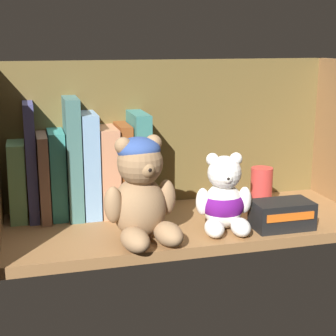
{
  "coord_description": "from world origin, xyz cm",
  "views": [
    {
      "loc": [
        -28.89,
        -91.9,
        36.21
      ],
      "look_at": [
        -3.84,
        0.0,
        12.74
      ],
      "focal_mm": 56.34,
      "sensor_mm": 36.0,
      "label": 1
    }
  ],
  "objects_px": {
    "book_1": "(31,161)",
    "book_2": "(43,175)",
    "book_6": "(107,169)",
    "pillar_candle": "(261,188)",
    "teddy_bear_smaller": "(224,200)",
    "book_7": "(123,167)",
    "book_3": "(57,173)",
    "small_product_box": "(282,215)",
    "teddy_bear_larger": "(141,192)",
    "book_8": "(137,161)",
    "book_0": "(17,181)",
    "book_5": "(89,163)",
    "book_4": "(72,157)"
  },
  "relations": [
    {
      "from": "book_0",
      "to": "book_8",
      "type": "distance_m",
      "value": 0.24
    },
    {
      "from": "book_1",
      "to": "small_product_box",
      "type": "bearing_deg",
      "value": -22.56
    },
    {
      "from": "book_5",
      "to": "book_7",
      "type": "bearing_deg",
      "value": 0.0
    },
    {
      "from": "pillar_candle",
      "to": "teddy_bear_larger",
      "type": "bearing_deg",
      "value": -159.27
    },
    {
      "from": "teddy_bear_smaller",
      "to": "book_5",
      "type": "bearing_deg",
      "value": 144.49
    },
    {
      "from": "book_4",
      "to": "teddy_bear_smaller",
      "type": "bearing_deg",
      "value": -32.03
    },
    {
      "from": "book_1",
      "to": "pillar_candle",
      "type": "distance_m",
      "value": 0.46
    },
    {
      "from": "book_5",
      "to": "teddy_bear_larger",
      "type": "bearing_deg",
      "value": -68.19
    },
    {
      "from": "book_7",
      "to": "small_product_box",
      "type": "relative_size",
      "value": 1.64
    },
    {
      "from": "book_3",
      "to": "pillar_candle",
      "type": "relative_size",
      "value": 1.98
    },
    {
      "from": "book_3",
      "to": "book_6",
      "type": "height_order",
      "value": "book_6"
    },
    {
      "from": "book_6",
      "to": "pillar_candle",
      "type": "relative_size",
      "value": 2.02
    },
    {
      "from": "book_1",
      "to": "book_8",
      "type": "xyz_separation_m",
      "value": [
        0.21,
        0.0,
        -0.01
      ]
    },
    {
      "from": "pillar_candle",
      "to": "book_0",
      "type": "bearing_deg",
      "value": 172.13
    },
    {
      "from": "book_7",
      "to": "pillar_candle",
      "type": "bearing_deg",
      "value": -13.58
    },
    {
      "from": "book_1",
      "to": "book_2",
      "type": "distance_m",
      "value": 0.04
    },
    {
      "from": "book_6",
      "to": "teddy_bear_larger",
      "type": "height_order",
      "value": "teddy_bear_larger"
    },
    {
      "from": "book_3",
      "to": "teddy_bear_smaller",
      "type": "bearing_deg",
      "value": -29.19
    },
    {
      "from": "book_8",
      "to": "book_7",
      "type": "bearing_deg",
      "value": 180.0
    },
    {
      "from": "book_3",
      "to": "book_4",
      "type": "bearing_deg",
      "value": 0.0
    },
    {
      "from": "book_8",
      "to": "book_6",
      "type": "bearing_deg",
      "value": 180.0
    },
    {
      "from": "book_3",
      "to": "book_7",
      "type": "xyz_separation_m",
      "value": [
        0.13,
        0.0,
        0.0
      ]
    },
    {
      "from": "teddy_bear_smaller",
      "to": "book_8",
      "type": "bearing_deg",
      "value": 128.38
    },
    {
      "from": "book_0",
      "to": "teddy_bear_smaller",
      "type": "distance_m",
      "value": 0.4
    },
    {
      "from": "book_3",
      "to": "book_4",
      "type": "relative_size",
      "value": 0.73
    },
    {
      "from": "book_7",
      "to": "pillar_candle",
      "type": "distance_m",
      "value": 0.29
    },
    {
      "from": "book_5",
      "to": "teddy_bear_smaller",
      "type": "xyz_separation_m",
      "value": [
        0.22,
        -0.16,
        -0.05
      ]
    },
    {
      "from": "teddy_bear_smaller",
      "to": "small_product_box",
      "type": "xyz_separation_m",
      "value": [
        0.11,
        -0.02,
        -0.03
      ]
    },
    {
      "from": "book_6",
      "to": "book_7",
      "type": "bearing_deg",
      "value": 0.0
    },
    {
      "from": "book_3",
      "to": "book_2",
      "type": "bearing_deg",
      "value": 180.0
    },
    {
      "from": "book_0",
      "to": "book_2",
      "type": "distance_m",
      "value": 0.05
    },
    {
      "from": "book_1",
      "to": "book_2",
      "type": "bearing_deg",
      "value": 0.0
    },
    {
      "from": "book_0",
      "to": "book_4",
      "type": "xyz_separation_m",
      "value": [
        0.11,
        0.0,
        0.04
      ]
    },
    {
      "from": "book_8",
      "to": "teddy_bear_smaller",
      "type": "distance_m",
      "value": 0.21
    },
    {
      "from": "book_2",
      "to": "book_3",
      "type": "distance_m",
      "value": 0.03
    },
    {
      "from": "book_2",
      "to": "teddy_bear_larger",
      "type": "relative_size",
      "value": 0.91
    },
    {
      "from": "book_1",
      "to": "book_2",
      "type": "height_order",
      "value": "book_1"
    },
    {
      "from": "teddy_bear_larger",
      "to": "teddy_bear_smaller",
      "type": "relative_size",
      "value": 1.28
    },
    {
      "from": "book_2",
      "to": "book_5",
      "type": "relative_size",
      "value": 0.82
    },
    {
      "from": "book_4",
      "to": "book_7",
      "type": "height_order",
      "value": "book_4"
    },
    {
      "from": "book_1",
      "to": "book_7",
      "type": "relative_size",
      "value": 1.27
    },
    {
      "from": "book_2",
      "to": "book_7",
      "type": "bearing_deg",
      "value": 0.0
    },
    {
      "from": "book_8",
      "to": "pillar_candle",
      "type": "distance_m",
      "value": 0.26
    },
    {
      "from": "teddy_bear_larger",
      "to": "book_2",
      "type": "bearing_deg",
      "value": 132.65
    },
    {
      "from": "book_6",
      "to": "book_1",
      "type": "bearing_deg",
      "value": 180.0
    },
    {
      "from": "book_2",
      "to": "teddy_bear_smaller",
      "type": "relative_size",
      "value": 1.17
    },
    {
      "from": "book_6",
      "to": "teddy_bear_smaller",
      "type": "relative_size",
      "value": 1.22
    },
    {
      "from": "book_4",
      "to": "small_product_box",
      "type": "xyz_separation_m",
      "value": [
        0.36,
        -0.18,
        -0.09
      ]
    },
    {
      "from": "book_6",
      "to": "book_7",
      "type": "relative_size",
      "value": 0.98
    },
    {
      "from": "book_0",
      "to": "book_4",
      "type": "relative_size",
      "value": 0.65
    }
  ]
}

